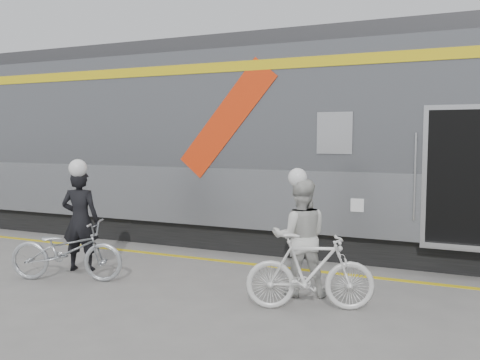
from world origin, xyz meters
The scene contains 9 objects.
ground centered at (0.00, 0.00, 0.00)m, with size 90.00×90.00×0.00m, color slate.
train centered at (1.50, 4.19, 2.05)m, with size 24.00×3.17×4.10m.
safety_strip centered at (0.00, 2.15, 0.00)m, with size 24.00×0.12×0.01m, color yellow.
man centered at (-2.00, 0.67, 0.83)m, with size 0.61×0.40×1.67m, color black.
bicycle_left centered at (-1.80, 0.12, 0.46)m, with size 0.61×1.75×0.92m, color #B4B9BD.
woman centered at (1.66, 0.88, 0.81)m, with size 0.78×0.61×1.61m, color silver.
bicycle_right centered at (1.96, 0.33, 0.49)m, with size 0.46×1.63×0.98m, color silver.
helmet_man centered at (-2.00, 0.67, 1.81)m, with size 0.29×0.29×0.29m, color white.
helmet_woman centered at (1.66, 0.88, 1.74)m, with size 0.26×0.26×0.26m, color white.
Camera 1 is at (3.68, -5.77, 2.19)m, focal length 38.00 mm.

